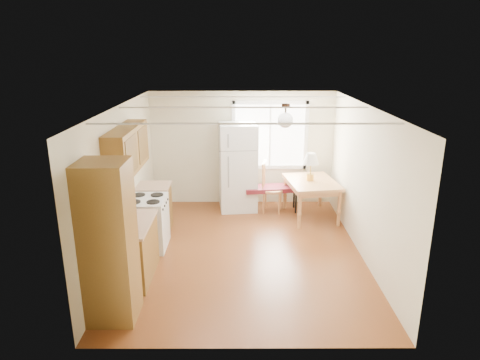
{
  "coord_description": "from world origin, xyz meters",
  "views": [
    {
      "loc": [
        -0.08,
        -6.7,
        3.38
      ],
      "look_at": [
        -0.06,
        0.48,
        1.15
      ],
      "focal_mm": 32.0,
      "sensor_mm": 36.0,
      "label": 1
    }
  ],
  "objects_px": {
    "bench": "(272,189)",
    "dining_table": "(312,186)",
    "chair": "(268,183)",
    "refrigerator": "(238,167)"
  },
  "relations": [
    {
      "from": "bench",
      "to": "dining_table",
      "type": "distance_m",
      "value": 0.88
    },
    {
      "from": "dining_table",
      "to": "refrigerator",
      "type": "bearing_deg",
      "value": 152.68
    },
    {
      "from": "chair",
      "to": "dining_table",
      "type": "bearing_deg",
      "value": -9.06
    },
    {
      "from": "bench",
      "to": "chair",
      "type": "bearing_deg",
      "value": -161.36
    },
    {
      "from": "refrigerator",
      "to": "dining_table",
      "type": "distance_m",
      "value": 1.62
    },
    {
      "from": "refrigerator",
      "to": "bench",
      "type": "height_order",
      "value": "refrigerator"
    },
    {
      "from": "bench",
      "to": "chair",
      "type": "distance_m",
      "value": 0.18
    },
    {
      "from": "bench",
      "to": "chair",
      "type": "height_order",
      "value": "chair"
    },
    {
      "from": "chair",
      "to": "refrigerator",
      "type": "bearing_deg",
      "value": 173.87
    },
    {
      "from": "bench",
      "to": "dining_table",
      "type": "bearing_deg",
      "value": -32.65
    }
  ]
}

